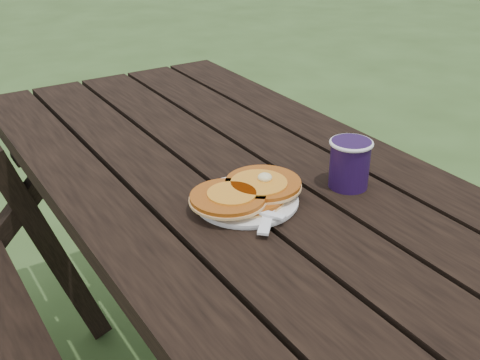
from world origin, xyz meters
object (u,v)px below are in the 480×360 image
picnic_table (262,336)px  plate (246,201)px  pancake_stack (247,192)px  coffee_cup (350,161)px

picnic_table → plate: 0.39m
pancake_stack → plate: bearing=-168.7°
pancake_stack → coffee_cup: bearing=-13.2°
pancake_stack → coffee_cup: coffee_cup is taller
plate → coffee_cup: 0.23m
picnic_table → plate: size_ratio=9.17×
coffee_cup → plate: bearing=167.2°
picnic_table → plate: plate is taller
coffee_cup → pancake_stack: bearing=166.8°
pancake_stack → coffee_cup: (0.21, -0.05, 0.03)m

